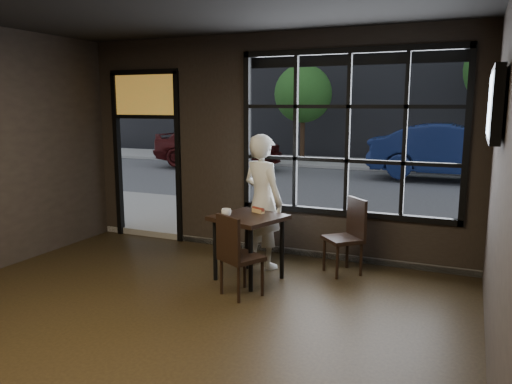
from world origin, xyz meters
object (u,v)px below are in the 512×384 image
at_px(cafe_table, 249,247).
at_px(chair_near, 242,255).
at_px(navy_car, 454,151).
at_px(man, 263,201).

relative_size(cafe_table, chair_near, 0.86).
height_order(cafe_table, navy_car, navy_car).
bearing_deg(navy_car, man, 165.95).
distance_m(chair_near, navy_car, 10.46).
distance_m(chair_near, man, 1.17).
bearing_deg(cafe_table, man, 111.59).
xyz_separation_m(cafe_table, navy_car, (2.05, 9.75, 0.46)).
bearing_deg(man, navy_car, -78.74).
bearing_deg(cafe_table, navy_car, 95.60).
bearing_deg(chair_near, navy_car, -72.21).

